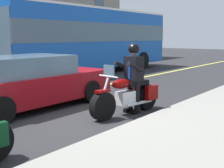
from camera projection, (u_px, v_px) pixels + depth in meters
ground_plane at (74, 111)px, 7.75m from camera, size 80.00×80.00×0.00m
lane_center_stripe at (26, 101)px, 8.96m from camera, size 60.00×0.16×0.01m
motorcycle_main at (128, 96)px, 7.39m from camera, size 2.22×0.78×1.26m
rider_main at (133, 72)px, 7.44m from camera, size 0.67×0.61×1.74m
bus_near at (90, 37)px, 15.60m from camera, size 11.05×2.70×3.30m
car_silver at (29, 82)px, 8.02m from camera, size 4.60×1.92×1.40m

